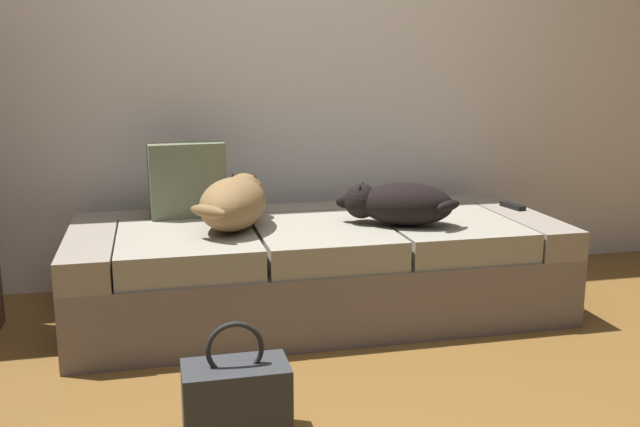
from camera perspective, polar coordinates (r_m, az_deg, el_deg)
The scene contains 7 objects.
back_wall at distance 3.76m, azimuth -2.52°, elevation 16.17°, with size 6.40×0.10×2.80m, color silver.
couch at distance 3.26m, azimuth -0.21°, elevation -4.35°, with size 2.14×0.90×0.42m.
dog_tan at distance 3.12m, azimuth -6.76°, elevation 0.94°, with size 0.41×0.63×0.22m.
dog_dark at distance 3.15m, azimuth 6.21°, elevation 0.80°, with size 0.53×0.39×0.19m.
tv_remote at distance 3.62m, azimuth 15.03°, elevation 0.58°, with size 0.04×0.15×0.02m, color black.
throw_pillow at distance 3.34m, azimuth -10.50°, elevation 2.61°, with size 0.34×0.12×0.34m, color #626B53.
handbag at distance 2.26m, azimuth -6.66°, elevation -14.49°, with size 0.32×0.18×0.38m.
Camera 1 is at (-0.70, -1.95, 1.14)m, focal length 40.36 mm.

